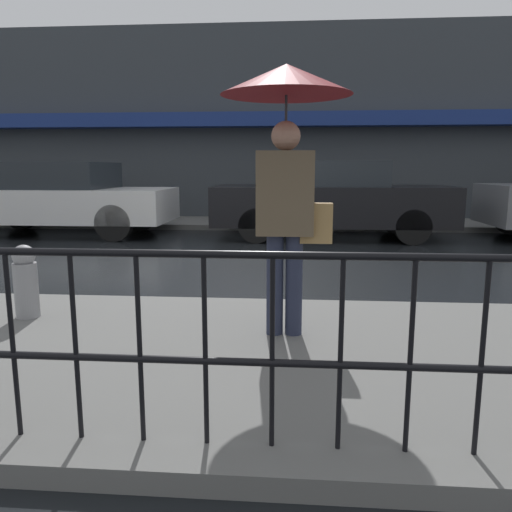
{
  "coord_description": "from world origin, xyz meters",
  "views": [
    {
      "loc": [
        1.02,
        -7.98,
        1.4
      ],
      "look_at": [
        0.53,
        -1.78,
        0.3
      ],
      "focal_mm": 35.0,
      "sensor_mm": 36.0,
      "label": 1
    }
  ],
  "objects_px": {
    "car_white": "(60,198)",
    "car_black": "(329,199)",
    "fire_hydrant": "(26,281)",
    "pedestrian": "(287,129)"
  },
  "relations": [
    {
      "from": "car_black",
      "to": "fire_hydrant",
      "type": "bearing_deg",
      "value": -116.01
    },
    {
      "from": "car_white",
      "to": "car_black",
      "type": "height_order",
      "value": "car_black"
    },
    {
      "from": "car_white",
      "to": "car_black",
      "type": "xyz_separation_m",
      "value": [
        5.6,
        -0.0,
        0.01
      ]
    },
    {
      "from": "car_black",
      "to": "fire_hydrant",
      "type": "distance_m",
      "value": 6.81
    },
    {
      "from": "pedestrian",
      "to": "car_white",
      "type": "distance_m",
      "value": 8.08
    },
    {
      "from": "car_black",
      "to": "fire_hydrant",
      "type": "height_order",
      "value": "car_black"
    },
    {
      "from": "pedestrian",
      "to": "car_black",
      "type": "height_order",
      "value": "pedestrian"
    },
    {
      "from": "car_black",
      "to": "fire_hydrant",
      "type": "xyz_separation_m",
      "value": [
        -2.98,
        -6.11,
        -0.35
      ]
    },
    {
      "from": "pedestrian",
      "to": "fire_hydrant",
      "type": "relative_size",
      "value": 3.17
    },
    {
      "from": "pedestrian",
      "to": "fire_hydrant",
      "type": "xyz_separation_m",
      "value": [
        -2.25,
        0.27,
        -1.25
      ]
    }
  ]
}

